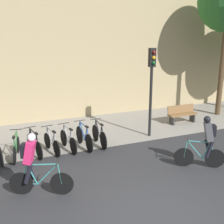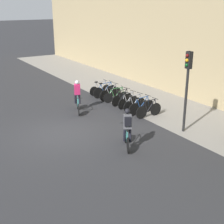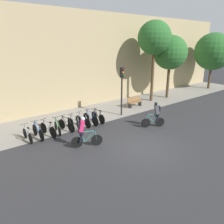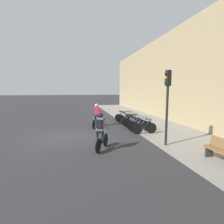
{
  "view_description": "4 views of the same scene",
  "coord_description": "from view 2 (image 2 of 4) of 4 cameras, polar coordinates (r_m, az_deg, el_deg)",
  "views": [
    {
      "loc": [
        -3.17,
        -5.0,
        4.2
      ],
      "look_at": [
        0.68,
        4.14,
        1.52
      ],
      "focal_mm": 45.0,
      "sensor_mm": 36.0,
      "label": 1
    },
    {
      "loc": [
        12.45,
        -5.16,
        5.73
      ],
      "look_at": [
        0.45,
        2.53,
        0.73
      ],
      "focal_mm": 50.0,
      "sensor_mm": 36.0,
      "label": 2
    },
    {
      "loc": [
        -8.04,
        -7.37,
        5.56
      ],
      "look_at": [
        0.16,
        2.89,
        1.32
      ],
      "focal_mm": 35.0,
      "sensor_mm": 36.0,
      "label": 3
    },
    {
      "loc": [
        10.69,
        0.54,
        2.77
      ],
      "look_at": [
        0.7,
        2.67,
        1.5
      ],
      "focal_mm": 28.0,
      "sensor_mm": 36.0,
      "label": 4
    }
  ],
  "objects": [
    {
      "name": "parked_bike_6",
      "position": [
        17.46,
        4.14,
        1.49
      ],
      "size": [
        0.46,
        1.63,
        0.96
      ],
      "color": "black",
      "rests_on": "ground"
    },
    {
      "name": "parked_bike_3",
      "position": [
        18.93,
        0.73,
        2.93
      ],
      "size": [
        0.49,
        1.59,
        0.94
      ],
      "color": "black",
      "rests_on": "ground"
    },
    {
      "name": "parked_bike_2",
      "position": [
        19.43,
        -0.28,
        3.46
      ],
      "size": [
        0.47,
        1.73,
        0.98
      ],
      "color": "black",
      "rests_on": "ground"
    },
    {
      "name": "traffic_light_pole",
      "position": [
        14.35,
        13.62,
        6.15
      ],
      "size": [
        0.26,
        0.3,
        3.75
      ],
      "color": "black",
      "rests_on": "ground"
    },
    {
      "name": "kerb_strip",
      "position": [
        18.15,
        10.49,
        0.63
      ],
      "size": [
        44.0,
        4.5,
        0.01
      ],
      "primitive_type": "cube",
      "color": "gray",
      "rests_on": "ground"
    },
    {
      "name": "ground",
      "position": [
        14.64,
        -9.37,
        -3.97
      ],
      "size": [
        200.0,
        200.0,
        0.0
      ],
      "primitive_type": "plane",
      "color": "#2B2B2D"
    },
    {
      "name": "parked_bike_4",
      "position": [
        18.43,
        1.81,
        2.52
      ],
      "size": [
        0.48,
        1.62,
        0.97
      ],
      "color": "black",
      "rests_on": "ground"
    },
    {
      "name": "cyclist_pink",
      "position": [
        17.26,
        -6.34,
        3.14
      ],
      "size": [
        1.63,
        0.77,
        1.77
      ],
      "color": "black",
      "rests_on": "ground"
    },
    {
      "name": "parked_bike_0",
      "position": [
        20.47,
        -2.17,
        4.2
      ],
      "size": [
        0.46,
        1.58,
        0.95
      ],
      "color": "black",
      "rests_on": "ground"
    },
    {
      "name": "parked_bike_8",
      "position": [
        16.52,
        6.74,
        0.41
      ],
      "size": [
        0.46,
        1.65,
        0.98
      ],
      "color": "black",
      "rests_on": "ground"
    },
    {
      "name": "cyclist_grey",
      "position": [
        12.64,
        2.79,
        -2.92
      ],
      "size": [
        1.46,
        0.83,
        1.76
      ],
      "color": "black",
      "rests_on": "ground"
    },
    {
      "name": "parked_bike_5",
      "position": [
        17.94,
        2.94,
        1.97
      ],
      "size": [
        0.46,
        1.55,
        0.94
      ],
      "color": "black",
      "rests_on": "ground"
    },
    {
      "name": "parked_bike_1",
      "position": [
        19.94,
        -1.25,
        3.89
      ],
      "size": [
        0.46,
        1.76,
        0.99
      ],
      "color": "black",
      "rests_on": "ground"
    },
    {
      "name": "parked_bike_7",
      "position": [
        16.98,
        5.4,
        1.0
      ],
      "size": [
        0.46,
        1.75,
        0.98
      ],
      "color": "black",
      "rests_on": "ground"
    },
    {
      "name": "building_facade",
      "position": [
        19.15,
        17.02,
        13.45
      ],
      "size": [
        44.0,
        0.6,
        8.06
      ],
      "primitive_type": "cube",
      "color": "tan",
      "rests_on": "ground"
    }
  ]
}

